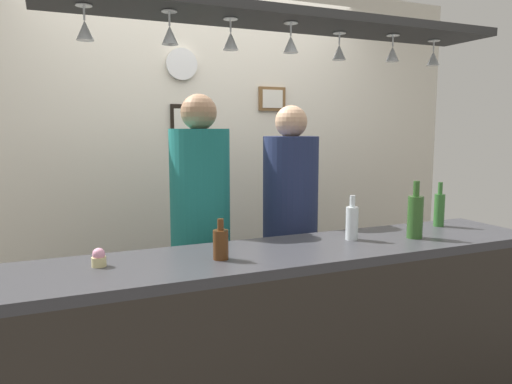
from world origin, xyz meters
TOP-DOWN VIEW (x-y plane):
  - back_wall at (0.00, 1.10)m, footprint 4.40×0.06m
  - bar_counter at (0.00, -0.50)m, footprint 2.70×0.55m
  - overhead_glass_rack at (0.00, -0.30)m, footprint 2.20×0.36m
  - hanging_wineglass_far_left at (-0.90, -0.30)m, footprint 0.07×0.07m
  - hanging_wineglass_left at (-0.57, -0.33)m, footprint 0.07×0.07m
  - hanging_wineglass_center_left at (-0.30, -0.31)m, footprint 0.07×0.07m
  - hanging_wineglass_center at (-0.02, -0.34)m, footprint 0.07×0.07m
  - hanging_wineglass_center_right at (0.31, -0.23)m, footprint 0.07×0.07m
  - hanging_wineglass_right at (0.59, -0.29)m, footprint 0.07×0.07m
  - hanging_wineglass_far_right at (0.89, -0.26)m, footprint 0.07×0.07m
  - person_left_teal_shirt at (-0.27, 0.28)m, footprint 0.34×0.34m
  - person_right_navy_shirt at (0.31, 0.28)m, footprint 0.34×0.34m
  - bottle_beer_green_import at (1.03, -0.21)m, footprint 0.06×0.06m
  - bottle_soda_clear at (0.36, -0.30)m, footprint 0.06×0.06m
  - bottle_beer_brown_stubby at (-0.38, -0.39)m, footprint 0.07×0.07m
  - bottle_champagne_green at (0.69, -0.40)m, footprint 0.08×0.08m
  - cupcake at (-0.88, -0.29)m, footprint 0.06×0.06m
  - picture_frame_upper_small at (0.55, 1.06)m, footprint 0.22×0.02m
  - picture_frame_crest at (-0.15, 1.06)m, footprint 0.18×0.02m
  - wall_clock at (-0.15, 1.05)m, footprint 0.22×0.03m

SIDE VIEW (x-z plane):
  - bar_counter at x=0.00m, z-range 0.17..1.13m
  - cupcake at x=-0.88m, z-range 0.96..1.04m
  - person_right_navy_shirt at x=0.31m, z-range 0.17..1.84m
  - bottle_beer_brown_stubby at x=-0.38m, z-range 0.94..1.12m
  - person_left_teal_shirt at x=-0.27m, z-range 0.18..1.90m
  - bottle_soda_clear at x=0.36m, z-range 0.94..1.17m
  - bottle_beer_green_import at x=1.03m, z-range 0.93..1.19m
  - bottle_champagne_green at x=0.69m, z-range 0.93..1.23m
  - back_wall at x=0.00m, z-range 0.00..2.60m
  - picture_frame_crest at x=-0.15m, z-range 1.44..1.70m
  - picture_frame_upper_small at x=0.55m, z-range 1.66..1.84m
  - hanging_wineglass_far_left at x=-0.90m, z-range 1.84..1.98m
  - hanging_wineglass_left at x=-0.57m, z-range 1.84..1.98m
  - hanging_wineglass_center_left at x=-0.30m, z-range 1.84..1.98m
  - hanging_wineglass_center at x=-0.02m, z-range 1.84..1.98m
  - hanging_wineglass_center_right at x=0.31m, z-range 1.84..1.98m
  - hanging_wineglass_right at x=0.59m, z-range 1.84..1.98m
  - hanging_wineglass_far_right at x=0.89m, z-range 1.84..1.98m
  - wall_clock at x=-0.15m, z-range 1.87..2.09m
  - overhead_glass_rack at x=0.00m, z-range 2.00..2.04m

